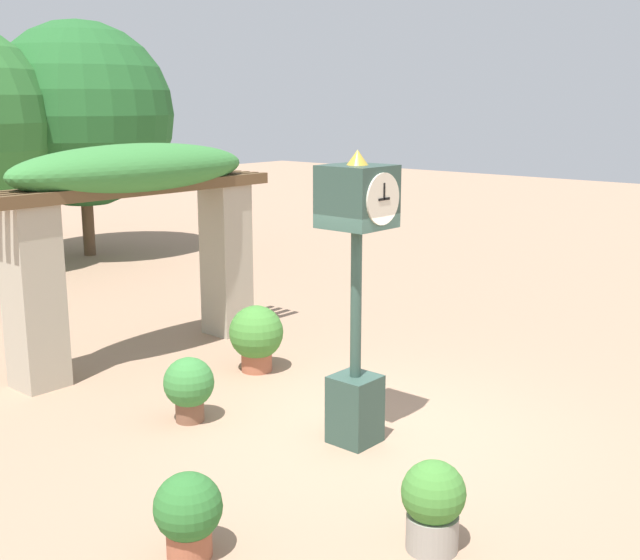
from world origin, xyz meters
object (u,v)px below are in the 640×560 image
object	(u,v)px
potted_plant_near_left	(433,503)
potted_plant_far_right	(256,335)
potted_plant_near_right	(188,512)
potted_plant_far_left	(189,386)
pedestal_clock	(356,278)

from	to	relation	value
potted_plant_near_left	potted_plant_far_right	distance (m)	4.84
potted_plant_near_left	potted_plant_far_right	bearing A→B (deg)	62.77
potted_plant_near_left	potted_plant_near_right	size ratio (longest dim) A/B	1.08
potted_plant_near_left	potted_plant_near_right	world-z (taller)	potted_plant_near_left
potted_plant_far_left	potted_plant_near_right	bearing A→B (deg)	-130.03
potted_plant_far_left	pedestal_clock	bearing A→B (deg)	-66.23
potted_plant_near_right	potted_plant_far_left	world-z (taller)	potted_plant_far_left
pedestal_clock	potted_plant_near_right	distance (m)	3.03
pedestal_clock	potted_plant_near_left	xyz separation A→B (m)	(-1.26, -1.82, -1.41)
pedestal_clock	potted_plant_far_left	size ratio (longest dim) A/B	4.14
potted_plant_near_left	potted_plant_far_left	size ratio (longest dim) A/B	1.02
potted_plant_far_right	potted_plant_near_right	bearing A→B (deg)	-141.36
potted_plant_near_right	potted_plant_far_left	size ratio (longest dim) A/B	0.94
pedestal_clock	potted_plant_far_left	xyz separation A→B (m)	(-0.80, 1.81, -1.39)
potted_plant_far_right	potted_plant_near_left	bearing A→B (deg)	-117.23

